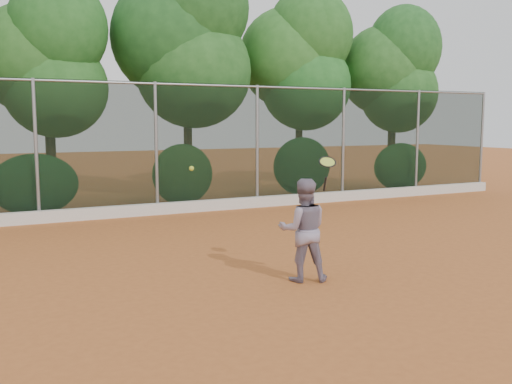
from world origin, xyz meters
name	(u,v)px	position (x,y,z in m)	size (l,w,h in m)	color
ground	(284,276)	(0.00, 0.00, 0.00)	(80.00, 80.00, 0.00)	#AA5A28
concrete_curb	(159,209)	(0.00, 6.82, 0.15)	(24.00, 0.20, 0.30)	silver
tennis_player	(303,230)	(0.15, -0.34, 0.80)	(0.78, 0.61, 1.60)	gray
chainlink_fence	(156,144)	(0.00, 7.00, 1.86)	(24.09, 0.09, 3.50)	black
foliage_backdrop	(116,54)	(-0.55, 8.98, 4.40)	(23.70, 3.63, 7.55)	#3A2816
tennis_racket	(327,165)	(0.56, -0.36, 1.80)	(0.34, 0.32, 0.56)	black
tennis_ball_in_flight	(192,168)	(-1.81, -0.77, 1.86)	(0.06, 0.06, 0.06)	#B8C82D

